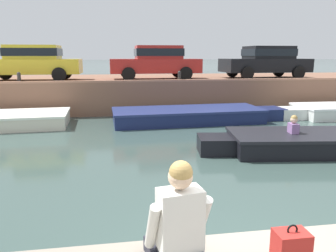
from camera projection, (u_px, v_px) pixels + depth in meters
name	position (u px, v px, depth m)	size (l,w,h in m)	color
ground_plane	(174.00, 151.00, 8.84)	(400.00, 400.00, 0.00)	#384C47
far_quay_wall	(146.00, 91.00, 16.87)	(60.00, 6.00, 1.43)	brown
far_wall_coping	(151.00, 81.00, 13.93)	(60.00, 0.24, 0.08)	#9F6C52
boat_moored_central_navy	(195.00, 115.00, 12.66)	(6.85, 2.29, 0.53)	navy
motorboat_passing	(310.00, 142.00, 8.72)	(5.66, 2.31, 1.00)	black
car_leftmost_yellow	(32.00, 61.00, 14.44)	(4.36, 1.91, 1.54)	yellow
car_left_inner_red	(156.00, 61.00, 15.28)	(4.19, 1.98, 1.54)	#B2231E
car_centre_black	(266.00, 61.00, 16.11)	(4.26, 2.12, 1.54)	black
mooring_bollard_west	(19.00, 77.00, 13.20)	(0.15, 0.15, 0.45)	#2D2B28
mooring_bollard_mid	(179.00, 76.00, 14.20)	(0.15, 0.15, 0.45)	#2D2B28
person_seated_left	(178.00, 227.00, 2.73)	(0.57, 0.58, 0.96)	#282833
backpack_on_ledge	(290.00, 250.00, 2.76)	(0.28, 0.24, 0.41)	#A5231E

